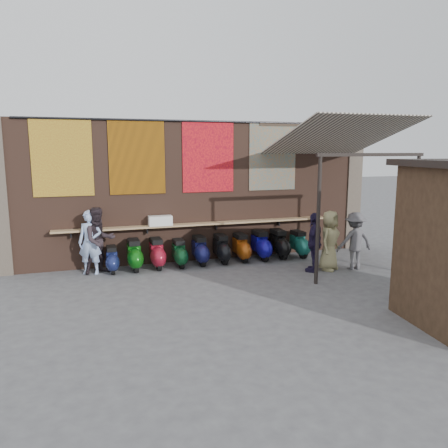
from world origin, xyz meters
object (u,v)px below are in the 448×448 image
(shopper_navy, at_px, (314,242))
(scooter_stool_9, at_px, (299,244))
(scooter_stool_5, at_px, (222,249))
(scooter_stool_8, at_px, (279,244))
(diner_right, at_px, (99,240))
(shopper_grey, at_px, (355,241))
(diner_left, at_px, (90,242))
(scooter_stool_0, at_px, (112,260))
(scooter_stool_4, at_px, (200,251))
(scooter_stool_7, at_px, (261,245))
(scooter_stool_2, at_px, (157,254))
(scooter_stool_6, at_px, (241,248))
(scooter_stool_3, at_px, (179,253))
(scooter_stool_1, at_px, (134,255))
(shopper_tan, at_px, (329,241))
(shelf_box, at_px, (160,221))

(shopper_navy, bearing_deg, scooter_stool_9, -147.86)
(scooter_stool_5, distance_m, scooter_stool_8, 1.80)
(diner_right, xyz_separation_m, shopper_grey, (6.54, -1.75, -0.09))
(scooter_stool_5, relative_size, diner_left, 0.50)
(scooter_stool_0, height_order, scooter_stool_9, scooter_stool_9)
(scooter_stool_8, height_order, scooter_stool_9, scooter_stool_8)
(scooter_stool_0, xyz_separation_m, shopper_grey, (6.25, -1.70, 0.43))
(scooter_stool_4, height_order, shopper_navy, shopper_navy)
(scooter_stool_9, xyz_separation_m, shopper_grey, (0.75, -1.71, 0.39))
(scooter_stool_0, bearing_deg, scooter_stool_7, 0.68)
(scooter_stool_0, distance_m, shopper_navy, 5.36)
(scooter_stool_2, distance_m, scooter_stool_4, 1.22)
(scooter_stool_5, distance_m, scooter_stool_7, 1.21)
(scooter_stool_2, bearing_deg, scooter_stool_5, 0.94)
(scooter_stool_2, xyz_separation_m, scooter_stool_7, (3.07, 0.01, 0.02))
(scooter_stool_2, height_order, shopper_navy, shopper_navy)
(scooter_stool_6, xyz_separation_m, diner_left, (-4.18, -0.03, 0.44))
(scooter_stool_7, xyz_separation_m, shopper_grey, (1.98, -1.75, 0.35))
(scooter_stool_4, distance_m, shopper_navy, 3.17)
(scooter_stool_7, height_order, shopper_navy, shopper_navy)
(scooter_stool_4, bearing_deg, scooter_stool_5, 1.62)
(scooter_stool_9, xyz_separation_m, diner_right, (-5.79, 0.04, 0.48))
(scooter_stool_3, bearing_deg, scooter_stool_4, 3.07)
(diner_right, bearing_deg, scooter_stool_1, -20.18)
(scooter_stool_1, relative_size, shopper_grey, 0.56)
(scooter_stool_4, distance_m, scooter_stool_8, 2.45)
(diner_left, distance_m, shopper_tan, 6.29)
(scooter_stool_1, xyz_separation_m, shopper_tan, (4.97, -1.60, 0.39))
(shelf_box, distance_m, scooter_stool_3, 1.05)
(shelf_box, distance_m, scooter_stool_2, 0.92)
(scooter_stool_3, xyz_separation_m, shopper_navy, (3.29, -1.59, 0.42))
(scooter_stool_2, bearing_deg, shopper_tan, -20.19)
(scooter_stool_0, height_order, shopper_grey, shopper_grey)
(scooter_stool_8, height_order, shopper_navy, shopper_navy)
(scooter_stool_1, distance_m, scooter_stool_5, 2.47)
(scooter_stool_8, bearing_deg, scooter_stool_1, -179.52)
(scooter_stool_4, xyz_separation_m, diner_right, (-2.71, -0.01, 0.47))
(scooter_stool_5, height_order, diner_right, diner_right)
(scooter_stool_2, distance_m, shopper_tan, 4.66)
(scooter_stool_9, distance_m, shopper_navy, 1.67)
(shelf_box, xyz_separation_m, scooter_stool_4, (1.05, -0.29, -0.86))
(scooter_stool_0, xyz_separation_m, scooter_stool_3, (1.81, 0.02, 0.03))
(scooter_stool_0, relative_size, shopper_navy, 0.46)
(shopper_navy, height_order, shopper_tan, shopper_tan)
(scooter_stool_0, xyz_separation_m, scooter_stool_9, (5.49, 0.01, 0.04))
(scooter_stool_7, bearing_deg, scooter_stool_3, -179.34)
(diner_right, bearing_deg, scooter_stool_4, -19.21)
(scooter_stool_2, bearing_deg, scooter_stool_0, -177.98)
(scooter_stool_3, distance_m, scooter_stool_4, 0.60)
(scooter_stool_4, bearing_deg, diner_left, -179.85)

